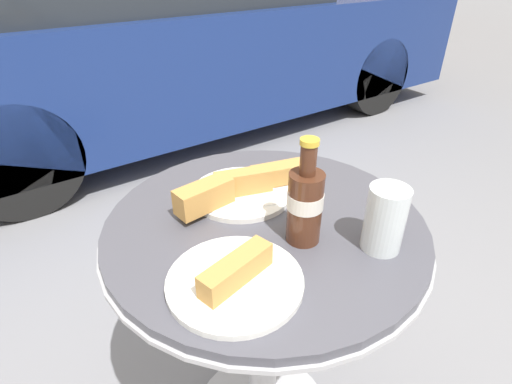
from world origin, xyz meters
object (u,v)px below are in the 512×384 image
object	(u,v)px
lunch_plate_far	(235,278)
parked_car	(181,41)
cola_bottle_left	(305,203)
lunch_plate_near	(241,188)
bistro_table	(264,287)
drinking_glass	(384,222)

from	to	relation	value
lunch_plate_far	parked_car	world-z (taller)	parked_car
lunch_plate_far	parked_car	xyz separation A→B (m)	(1.10, 2.50, -0.13)
cola_bottle_left	lunch_plate_near	distance (m)	0.20
lunch_plate_near	parked_car	xyz separation A→B (m)	(0.95, 2.27, -0.14)
bistro_table	parked_car	bearing A→B (deg)	68.18
cola_bottle_left	lunch_plate_near	size ratio (longest dim) A/B	0.63
lunch_plate_near	cola_bottle_left	bearing A→B (deg)	-85.26
drinking_glass	parked_car	bearing A→B (deg)	72.20
bistro_table	parked_car	world-z (taller)	parked_car
cola_bottle_left	drinking_glass	bearing A→B (deg)	-44.99
cola_bottle_left	lunch_plate_far	xyz separation A→B (m)	(-0.17, -0.03, -0.07)
lunch_plate_far	bistro_table	bearing A→B (deg)	39.14
drinking_glass	parked_car	xyz separation A→B (m)	(0.83, 2.57, -0.17)
cola_bottle_left	parked_car	bearing A→B (deg)	69.37
lunch_plate_near	lunch_plate_far	size ratio (longest dim) A/B	1.43
parked_car	bistro_table	bearing A→B (deg)	-111.82
bistro_table	drinking_glass	bearing A→B (deg)	-57.75
bistro_table	cola_bottle_left	size ratio (longest dim) A/B	3.52
cola_bottle_left	lunch_plate_far	size ratio (longest dim) A/B	0.91
lunch_plate_far	lunch_plate_near	bearing A→B (deg)	54.86
cola_bottle_left	lunch_plate_near	world-z (taller)	cola_bottle_left
lunch_plate_far	cola_bottle_left	bearing A→B (deg)	9.93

